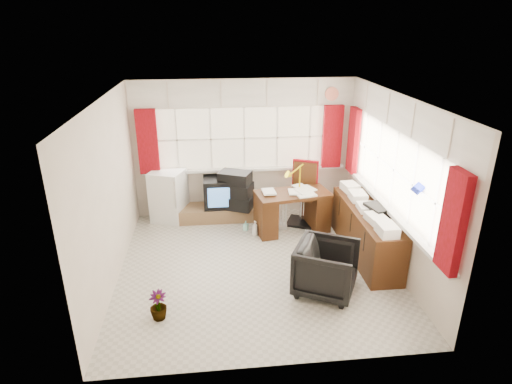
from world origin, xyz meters
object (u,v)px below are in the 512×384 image
(task_chair, at_px, (303,190))
(mini_fridge, at_px, (169,195))
(desk_lamp, at_px, (300,172))
(radiator, at_px, (276,216))
(credenza, at_px, (366,231))
(desk, at_px, (292,209))
(office_chair, at_px, (326,268))
(tv_bench, at_px, (217,212))
(crt_tv, at_px, (220,192))

(task_chair, distance_m, mini_fridge, 2.44)
(desk_lamp, height_order, task_chair, desk_lamp)
(mini_fridge, bearing_deg, radiator, -16.84)
(mini_fridge, bearing_deg, credenza, -27.07)
(desk_lamp, distance_m, radiator, 0.90)
(desk, xyz_separation_m, mini_fridge, (-2.15, 0.69, 0.07))
(credenza, bearing_deg, desk_lamp, 129.01)
(office_chair, xyz_separation_m, tv_bench, (-1.41, 2.45, -0.23))
(crt_tv, bearing_deg, office_chair, -61.76)
(desk, distance_m, office_chair, 1.84)
(office_chair, relative_size, credenza, 0.39)
(desk_lamp, height_order, mini_fridge, desk_lamp)
(desk, xyz_separation_m, crt_tv, (-1.22, 0.65, 0.12))
(credenza, bearing_deg, office_chair, -133.07)
(desk_lamp, relative_size, office_chair, 0.59)
(tv_bench, bearing_deg, office_chair, -60.04)
(mini_fridge, bearing_deg, crt_tv, -2.42)
(desk, distance_m, credenza, 1.34)
(desk_lamp, relative_size, task_chair, 0.41)
(desk_lamp, xyz_separation_m, tv_bench, (-1.43, 0.48, -0.91))
(desk_lamp, relative_size, tv_bench, 0.33)
(tv_bench, bearing_deg, task_chair, -8.51)
(radiator, distance_m, crt_tv, 1.14)
(mini_fridge, bearing_deg, task_chair, -7.40)
(desk_lamp, xyz_separation_m, office_chair, (-0.02, -1.97, -0.68))
(office_chair, distance_m, crt_tv, 2.83)
(desk_lamp, xyz_separation_m, credenza, (0.84, -1.04, -0.64))
(tv_bench, height_order, mini_fridge, mini_fridge)
(office_chair, bearing_deg, radiator, 37.61)
(credenza, distance_m, tv_bench, 2.75)
(desk_lamp, xyz_separation_m, radiator, (-0.40, -0.01, -0.80))
(crt_tv, xyz_separation_m, mini_fridge, (-0.93, 0.04, -0.05))
(task_chair, relative_size, crt_tv, 1.92)
(radiator, xyz_separation_m, crt_tv, (-0.96, 0.53, 0.28))
(desk, xyz_separation_m, desk_lamp, (0.14, 0.13, 0.64))
(desk, xyz_separation_m, task_chair, (0.27, 0.37, 0.20))
(credenza, height_order, tv_bench, credenza)
(task_chair, xyz_separation_m, mini_fridge, (-2.42, 0.31, -0.13))
(desk_lamp, relative_size, radiator, 0.81)
(desk, bearing_deg, desk_lamp, 43.47)
(desk_lamp, xyz_separation_m, crt_tv, (-1.36, 0.52, -0.52))
(desk_lamp, distance_m, mini_fridge, 2.42)
(task_chair, distance_m, tv_bench, 1.65)
(desk_lamp, distance_m, tv_bench, 1.76)
(tv_bench, bearing_deg, mini_fridge, 174.65)
(radiator, height_order, credenza, credenza)
(credenza, relative_size, mini_fridge, 2.12)
(task_chair, distance_m, crt_tv, 1.52)
(desk_lamp, height_order, crt_tv, desk_lamp)
(office_chair, bearing_deg, mini_fridge, 68.64)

